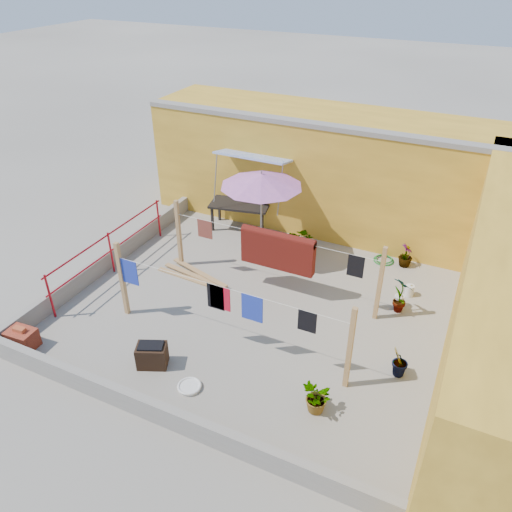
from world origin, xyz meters
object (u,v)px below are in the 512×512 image
brazier (152,355)px  brick_stack (22,339)px  patio_umbrella (261,181)px  plant_back_a (303,240)px  water_jug_b (399,301)px  green_hose (384,260)px  white_basin (189,387)px  outdoor_table (240,206)px  water_jug_a (409,290)px

brazier → brick_stack: bearing=-165.3°
patio_umbrella → plant_back_a: (0.88, 0.69, -1.79)m
brazier → plant_back_a: (1.10, 5.17, 0.13)m
water_jug_b → green_hose: (-0.75, 1.79, -0.12)m
water_jug_b → patio_umbrella: bearing=171.2°
white_basin → brick_stack: bearing=-172.4°
outdoor_table → plant_back_a: bearing=-13.9°
brazier → white_basin: brazier is taller
plant_back_a → patio_umbrella: bearing=-142.0°
brazier → water_jug_a: (4.04, 4.46, -0.11)m
brazier → water_jug_b: bearing=45.0°
brick_stack → green_hose: brick_stack is taller
brazier → water_jug_b: (3.91, 3.91, -0.10)m
green_hose → brick_stack: bearing=-132.3°
brick_stack → white_basin: 3.67m
brick_stack → green_hose: size_ratio=1.13×
green_hose → patio_umbrella: bearing=-157.6°
outdoor_table → brick_stack: 6.63m
water_jug_a → brazier: bearing=-132.2°
white_basin → plant_back_a: 5.40m
green_hose → brazier: bearing=-119.0°
water_jug_a → green_hose: 1.53m
outdoor_table → water_jug_a: 5.23m
water_jug_b → brick_stack: bearing=-145.0°
brick_stack → brazier: 2.76m
outdoor_table → water_jug_b: size_ratio=5.18×
brazier → white_basin: (0.96, -0.22, -0.21)m
patio_umbrella → water_jug_a: (3.82, -0.03, -2.03)m
outdoor_table → water_jug_a: bearing=-13.8°
patio_umbrella → brazier: 4.88m
brazier → plant_back_a: plant_back_a is taller
brazier → water_jug_a: 6.02m
green_hose → plant_back_a: bearing=-165.7°
patio_umbrella → water_jug_b: 4.24m
outdoor_table → white_basin: bearing=-71.5°
brick_stack → white_basin: (3.63, 0.49, -0.17)m
water_jug_b → brazier: bearing=-135.0°
white_basin → plant_back_a: plant_back_a is taller
brazier → water_jug_b: size_ratio=1.94×
outdoor_table → water_jug_b: (4.92, -1.79, -0.55)m
water_jug_a → water_jug_b: (-0.13, -0.54, 0.01)m
brazier → white_basin: 1.01m
white_basin → plant_back_a: (0.14, 5.39, 0.33)m
brick_stack → water_jug_a: (6.71, 5.16, -0.07)m
outdoor_table → brazier: outdoor_table is taller
water_jug_b → green_hose: bearing=112.7°
outdoor_table → plant_back_a: outdoor_table is taller
outdoor_table → white_basin: outdoor_table is taller
outdoor_table → white_basin: (1.97, -5.91, -0.66)m
water_jug_b → white_basin: bearing=-125.5°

